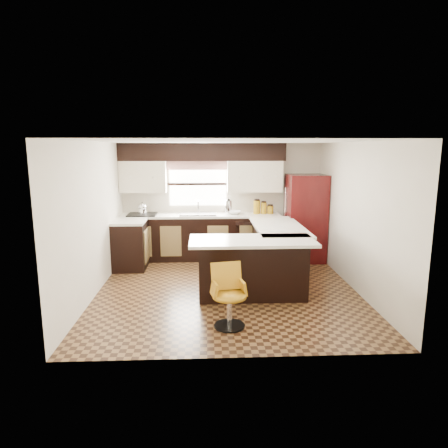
{
  "coord_description": "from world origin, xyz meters",
  "views": [
    {
      "loc": [
        -0.34,
        -6.28,
        2.31
      ],
      "look_at": [
        -0.03,
        0.45,
        1.01
      ],
      "focal_mm": 32.0,
      "sensor_mm": 36.0,
      "label": 1
    }
  ],
  "objects_px": {
    "refrigerator": "(305,218)",
    "peninsula_long": "(275,252)",
    "peninsula_return": "(252,269)",
    "bar_chair": "(230,297)"
  },
  "relations": [
    {
      "from": "peninsula_return",
      "to": "peninsula_long",
      "type": "bearing_deg",
      "value": 61.7
    },
    {
      "from": "peninsula_return",
      "to": "refrigerator",
      "type": "relative_size",
      "value": 0.93
    },
    {
      "from": "refrigerator",
      "to": "bar_chair",
      "type": "bearing_deg",
      "value": -119.33
    },
    {
      "from": "peninsula_return",
      "to": "bar_chair",
      "type": "relative_size",
      "value": 1.99
    },
    {
      "from": "peninsula_long",
      "to": "bar_chair",
      "type": "xyz_separation_m",
      "value": [
        -0.94,
        -2.04,
        -0.04
      ]
    },
    {
      "from": "peninsula_long",
      "to": "refrigerator",
      "type": "distance_m",
      "value": 1.4
    },
    {
      "from": "refrigerator",
      "to": "peninsula_long",
      "type": "bearing_deg",
      "value": -126.86
    },
    {
      "from": "bar_chair",
      "to": "peninsula_return",
      "type": "bearing_deg",
      "value": 57.06
    },
    {
      "from": "peninsula_long",
      "to": "peninsula_return",
      "type": "xyz_separation_m",
      "value": [
        -0.53,
        -0.97,
        0.0
      ]
    },
    {
      "from": "peninsula_return",
      "to": "refrigerator",
      "type": "xyz_separation_m",
      "value": [
        1.32,
        2.04,
        0.44
      ]
    }
  ]
}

